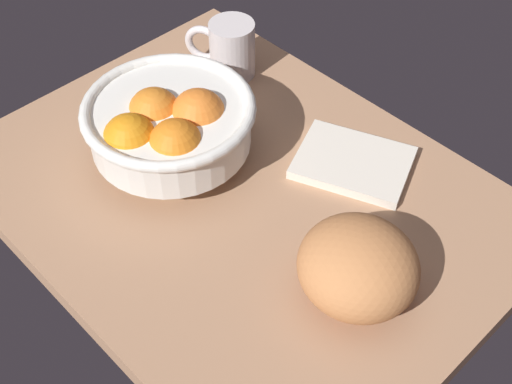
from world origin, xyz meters
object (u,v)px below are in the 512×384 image
at_px(bread_loaf, 358,267).
at_px(fruit_bowl, 169,125).
at_px(napkin_folded, 353,163).
at_px(mug, 230,49).

bearing_deg(bread_loaf, fruit_bowl, 2.12).
height_order(fruit_bowl, napkin_folded, fruit_bowl).
relative_size(bread_loaf, napkin_folded, 0.93).
height_order(fruit_bowl, mug, fruit_bowl).
xyz_separation_m(fruit_bowl, bread_loaf, (-0.32, -0.01, -0.02)).
xyz_separation_m(bread_loaf, napkin_folded, (0.14, -0.16, -0.04)).
xyz_separation_m(bread_loaf, mug, (0.41, -0.18, -0.00)).
distance_m(fruit_bowl, bread_loaf, 0.32).
bearing_deg(mug, napkin_folded, 175.42).
relative_size(fruit_bowl, napkin_folded, 1.52).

